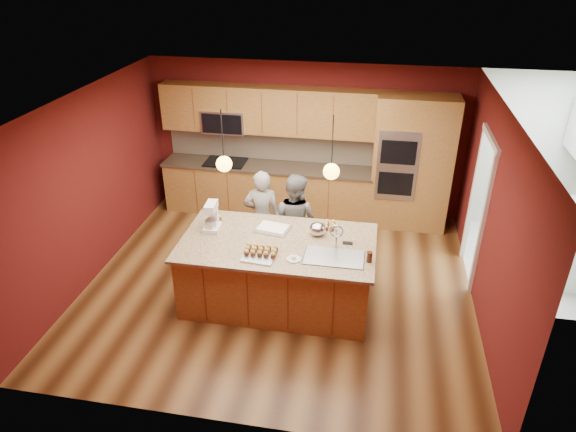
% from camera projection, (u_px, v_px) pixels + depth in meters
% --- Properties ---
extents(floor, '(5.50, 5.50, 0.00)m').
position_uv_depth(floor, '(279.00, 284.00, 7.53)').
color(floor, '#40220F').
rests_on(floor, ground).
extents(ceiling, '(5.50, 5.50, 0.00)m').
position_uv_depth(ceiling, '(277.00, 103.00, 6.25)').
color(ceiling, silver).
rests_on(ceiling, ground).
extents(wall_back, '(5.50, 0.00, 5.50)m').
position_uv_depth(wall_back, '(306.00, 139.00, 9.06)').
color(wall_back, '#501110').
rests_on(wall_back, ground).
extents(wall_front, '(5.50, 0.00, 5.50)m').
position_uv_depth(wall_front, '(226.00, 322.00, 4.73)').
color(wall_front, '#501110').
rests_on(wall_front, ground).
extents(wall_left, '(0.00, 5.00, 5.00)m').
position_uv_depth(wall_left, '(90.00, 187.00, 7.32)').
color(wall_left, '#501110').
rests_on(wall_left, ground).
extents(wall_right, '(0.00, 5.00, 5.00)m').
position_uv_depth(wall_right, '(492.00, 219.00, 6.46)').
color(wall_right, '#501110').
rests_on(wall_right, ground).
extents(cabinet_run, '(3.74, 0.64, 2.30)m').
position_uv_depth(cabinet_run, '(265.00, 161.00, 9.12)').
color(cabinet_run, brown).
rests_on(cabinet_run, floor).
extents(oven_column, '(1.30, 0.62, 2.30)m').
position_uv_depth(oven_column, '(411.00, 164.00, 8.60)').
color(oven_column, brown).
rests_on(oven_column, floor).
extents(doorway_trim, '(0.08, 1.11, 2.20)m').
position_uv_depth(doorway_trim, '(477.00, 211.00, 7.30)').
color(doorway_trim, silver).
rests_on(doorway_trim, wall_right).
extents(pendant_left, '(0.20, 0.20, 0.80)m').
position_uv_depth(pendant_left, '(224.00, 164.00, 6.37)').
color(pendant_left, black).
rests_on(pendant_left, ceiling).
extents(pendant_right, '(0.20, 0.20, 0.80)m').
position_uv_depth(pendant_right, '(331.00, 171.00, 6.16)').
color(pendant_right, black).
rests_on(pendant_right, ceiling).
extents(island, '(2.57, 1.44, 1.33)m').
position_uv_depth(island, '(279.00, 271.00, 6.98)').
color(island, brown).
rests_on(island, floor).
extents(person_left, '(0.60, 0.44, 1.51)m').
position_uv_depth(person_left, '(262.00, 217.00, 7.77)').
color(person_left, black).
rests_on(person_left, floor).
extents(person_right, '(0.87, 0.78, 1.49)m').
position_uv_depth(person_right, '(294.00, 220.00, 7.69)').
color(person_right, slate).
rests_on(person_right, floor).
extents(stand_mixer, '(0.23, 0.30, 0.40)m').
position_uv_depth(stand_mixer, '(212.00, 218.00, 6.98)').
color(stand_mixer, white).
rests_on(stand_mixer, island).
extents(sheet_cake, '(0.51, 0.41, 0.05)m').
position_uv_depth(sheet_cake, '(273.00, 228.00, 7.03)').
color(sheet_cake, silver).
rests_on(sheet_cake, island).
extents(cooling_rack, '(0.43, 0.32, 0.02)m').
position_uv_depth(cooling_rack, '(259.00, 257.00, 6.41)').
color(cooling_rack, '#B1B3B9').
rests_on(cooling_rack, island).
extents(mixing_bowl, '(0.23, 0.23, 0.19)m').
position_uv_depth(mixing_bowl, '(317.00, 229.00, 6.88)').
color(mixing_bowl, silver).
rests_on(mixing_bowl, island).
extents(plate, '(0.18, 0.18, 0.01)m').
position_uv_depth(plate, '(294.00, 259.00, 6.38)').
color(plate, silver).
rests_on(plate, island).
extents(tumbler, '(0.07, 0.07, 0.14)m').
position_uv_depth(tumbler, '(369.00, 257.00, 6.31)').
color(tumbler, '#391B0E').
rests_on(tumbler, island).
extents(phone, '(0.13, 0.08, 0.01)m').
position_uv_depth(phone, '(348.00, 243.00, 6.72)').
color(phone, black).
rests_on(phone, island).
extents(cupcakes_left, '(0.16, 0.16, 0.07)m').
position_uv_depth(cupcakes_left, '(216.00, 219.00, 7.25)').
color(cupcakes_left, gold).
rests_on(cupcakes_left, island).
extents(cupcakes_rack, '(0.43, 0.26, 0.08)m').
position_uv_depth(cupcakes_rack, '(261.00, 250.00, 6.47)').
color(cupcakes_rack, gold).
rests_on(cupcakes_rack, island).
extents(cupcakes_right, '(0.17, 0.25, 0.08)m').
position_uv_depth(cupcakes_right, '(330.00, 225.00, 7.08)').
color(cupcakes_right, gold).
rests_on(cupcakes_right, island).
extents(dryer, '(0.60, 0.62, 0.94)m').
position_uv_depth(dryer, '(562.00, 229.00, 8.00)').
color(dryer, white).
rests_on(dryer, floor).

